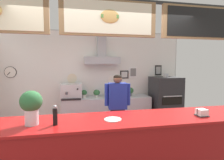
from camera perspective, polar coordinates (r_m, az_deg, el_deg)
The scene contains 14 objects.
back_wall_assembly at distance 5.00m, azimuth -5.97°, elevation 1.25°, with size 5.22×2.84×2.72m.
service_counter at distance 2.53m, azimuth 0.40°, elevation -24.28°, with size 4.00×0.72×1.10m.
back_prep_counter at distance 5.00m, azimuth -1.69°, elevation -10.61°, with size 2.40×0.56×0.90m.
pizza_oven at distance 5.28m, azimuth 16.70°, elevation -6.87°, with size 0.74×0.76×1.54m.
shop_worker at distance 3.70m, azimuth 1.77°, elevation -9.62°, with size 0.53×0.25×1.58m.
espresso_machine at distance 4.77m, azimuth -12.95°, elevation -3.55°, with size 0.54×0.47×0.39m.
potted_thyme at distance 4.83m, azimuth -8.95°, elevation -4.21°, with size 0.16×0.16×0.21m.
potted_rosemary at distance 4.87m, azimuth -0.89°, elevation -3.75°, with size 0.25×0.25×0.27m.
potted_basil at distance 5.02m, azimuth 5.77°, elevation -3.51°, with size 0.20×0.20×0.25m.
potted_sage at distance 4.84m, azimuth -4.94°, elevation -4.18°, with size 0.18×0.18×0.21m.
basil_vase at distance 2.23m, azimuth -24.49°, elevation -7.53°, with size 0.24×0.24×0.40m.
napkin_holder at distance 2.71m, azimuth 26.84°, elevation -9.35°, with size 0.15×0.14×0.11m.
pepper_grinder at distance 2.16m, azimuth -17.81°, elevation -10.69°, with size 0.05×0.05×0.23m.
condiment_plate at distance 2.26m, azimuth 0.27°, elevation -12.54°, with size 0.22×0.22×0.01m.
Camera 1 is at (-0.45, -2.53, 1.79)m, focal length 28.49 mm.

